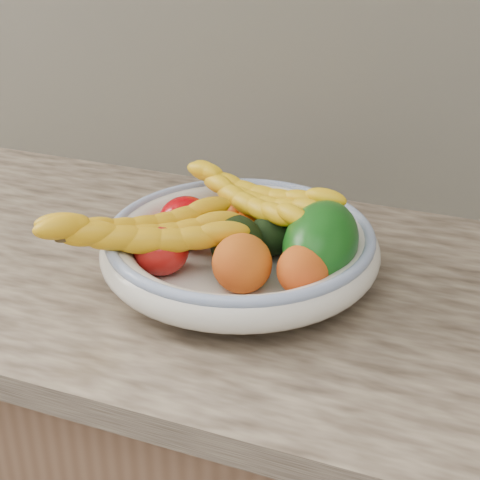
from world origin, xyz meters
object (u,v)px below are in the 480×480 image
(banana_bunch_back, at_px, (255,202))
(green_mango, at_px, (321,243))
(fruit_bowl, at_px, (240,247))
(banana_bunch_front, at_px, (142,237))

(banana_bunch_back, bearing_deg, green_mango, -8.98)
(fruit_bowl, bearing_deg, banana_bunch_front, -143.72)
(banana_bunch_back, bearing_deg, fruit_bowl, -66.74)
(green_mango, xyz_separation_m, banana_bunch_back, (-0.12, 0.07, 0.01))
(banana_bunch_front, bearing_deg, fruit_bowl, -1.77)
(fruit_bowl, distance_m, banana_bunch_front, 0.14)
(banana_bunch_back, relative_size, banana_bunch_front, 0.94)
(banana_bunch_front, bearing_deg, banana_bunch_back, 16.53)
(green_mango, distance_m, banana_bunch_back, 0.14)
(fruit_bowl, distance_m, green_mango, 0.12)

